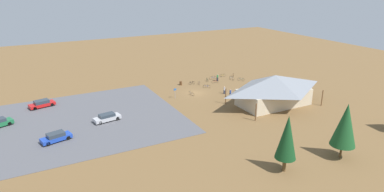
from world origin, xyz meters
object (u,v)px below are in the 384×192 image
pine_mideast (345,125)px  bicycle_silver_trailside (191,94)px  bicycle_yellow_yard_front (223,75)px  visitor_at_bikes (217,77)px  bicycle_black_near_porch (192,83)px  car_red_aisle_side (42,104)px  bicycle_purple_near_sign (199,83)px  trash_bin (181,83)px  visitor_crossing_yard (230,93)px  bicycle_red_back_row (215,81)px  car_silver_inner_stall (107,117)px  bicycle_blue_lone_east (213,78)px  bicycle_white_yard_right (232,78)px  bicycle_orange_yard_left (233,75)px  bicycle_green_edge_south (207,80)px  bike_pavilion (274,88)px  car_blue_far_end (56,137)px  bicycle_blue_edge_north (207,86)px  bicycle_teal_yard_center (241,79)px  lot_sign (175,92)px  visitor_near_lot (224,90)px  pine_far_west (287,137)px

pine_mideast → bicycle_silver_trailside: bearing=-79.5°
bicycle_yellow_yard_front → visitor_at_bikes: (3.12, 2.58, 0.57)m
bicycle_black_near_porch → car_red_aisle_side: (32.36, -0.24, 0.37)m
bicycle_purple_near_sign → visitor_at_bikes: bearing=-174.8°
trash_bin → bicycle_yellow_yard_front: (-12.43, -1.43, -0.10)m
car_red_aisle_side → visitor_crossing_yard: 37.18m
bicycle_red_back_row → car_silver_inner_stall: size_ratio=0.36×
bicycle_silver_trailside → bicycle_purple_near_sign: (-5.17, -6.04, 0.00)m
bicycle_blue_lone_east → bicycle_white_yard_right: bicycle_blue_lone_east is taller
bicycle_orange_yard_left → bicycle_green_edge_south: 8.01m
bike_pavilion → bicycle_purple_near_sign: bike_pavilion is taller
bicycle_purple_near_sign → visitor_crossing_yard: visitor_crossing_yard is taller
pine_mideast → car_blue_far_end: 41.41m
bicycle_white_yard_right → bicycle_blue_edge_north: bearing=17.4°
trash_bin → bicycle_yellow_yard_front: bearing=-173.5°
pine_mideast → bicycle_blue_edge_north: bearing=-89.0°
bicycle_yellow_yard_front → car_silver_inner_stall: bearing=23.8°
bicycle_blue_lone_east → bicycle_black_near_porch: size_ratio=1.09×
pine_mideast → bicycle_teal_yard_center: size_ratio=6.00×
car_red_aisle_side → bicycle_green_edge_south: bearing=-179.8°
bicycle_blue_edge_north → car_red_aisle_side: (34.07, -4.18, 0.37)m
bike_pavilion → bicycle_red_back_row: (2.45, -17.73, -3.03)m
bicycle_blue_lone_east → bicycle_red_back_row: bearing=67.8°
lot_sign → bicycle_yellow_yard_front: (-17.47, -9.15, -1.06)m
bicycle_silver_trailside → bicycle_teal_yard_center: bicycle_teal_yard_center is taller
bicycle_green_edge_south → car_silver_inner_stall: 30.18m
bicycle_white_yard_right → bicycle_silver_trailside: (14.11, 5.70, -0.03)m
trash_bin → visitor_at_bikes: size_ratio=0.51×
bicycle_white_yard_right → bicycle_blue_edge_north: 9.07m
car_red_aisle_side → visitor_near_lot: size_ratio=3.02×
visitor_near_lot → car_blue_far_end: bearing=11.5°
bike_pavilion → visitor_at_bikes: bike_pavilion is taller
pine_mideast → car_red_aisle_side: bearing=-49.0°
bicycle_purple_near_sign → bicycle_red_back_row: 4.04m
pine_far_west → bicycle_white_yard_right: 41.39m
pine_mideast → car_red_aisle_side: size_ratio=1.60×
visitor_at_bikes → car_red_aisle_side: bearing=-0.9°
bicycle_silver_trailside → visitor_near_lot: bearing=161.0°
bicycle_black_near_porch → visitor_at_bikes: 6.81m
bicycle_purple_near_sign → bicycle_red_back_row: bicycle_red_back_row is taller
bicycle_silver_trailside → bicycle_purple_near_sign: bicycle_silver_trailside is taller
bicycle_black_near_porch → visitor_at_bikes: visitor_at_bikes is taller
car_blue_far_end → visitor_near_lot: size_ratio=2.87×
bicycle_blue_lone_east → pine_far_west: bearing=71.3°
bike_pavilion → pine_mideast: pine_mideast is taller
visitor_crossing_yard → bicycle_yellow_yard_front: bearing=-116.8°
bicycle_orange_yard_left → car_silver_inner_stall: bearing=20.7°
bike_pavilion → bicycle_white_yard_right: (-2.51, -18.07, -3.01)m
visitor_near_lot → bicycle_black_near_porch: bearing=-72.0°
visitor_crossing_yard → bicycle_green_edge_south: bearing=-97.6°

